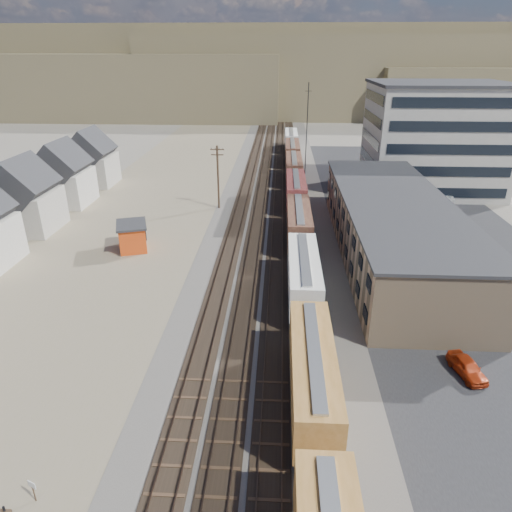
# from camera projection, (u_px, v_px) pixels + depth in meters

# --- Properties ---
(ground) EXTENTS (300.00, 300.00, 0.00)m
(ground) POSITION_uv_depth(u_px,v_px,m) (260.00, 383.00, 34.90)
(ground) COLOR #6B6356
(ground) RESTS_ON ground
(ballast_bed) EXTENTS (18.00, 200.00, 0.06)m
(ballast_bed) POSITION_uv_depth(u_px,v_px,m) (273.00, 194.00, 80.36)
(ballast_bed) COLOR #4C4742
(ballast_bed) RESTS_ON ground
(dirt_yard) EXTENTS (24.00, 180.00, 0.03)m
(dirt_yard) POSITION_uv_depth(u_px,v_px,m) (146.00, 211.00, 72.26)
(dirt_yard) COLOR #7A7054
(dirt_yard) RESTS_ON ground
(asphalt_lot) EXTENTS (26.00, 120.00, 0.04)m
(asphalt_lot) POSITION_uv_depth(u_px,v_px,m) (423.00, 227.00, 65.64)
(asphalt_lot) COLOR #232326
(asphalt_lot) RESTS_ON ground
(rail_tracks) EXTENTS (11.40, 200.00, 0.24)m
(rail_tracks) POSITION_uv_depth(u_px,v_px,m) (270.00, 194.00, 80.36)
(rail_tracks) COLOR black
(rail_tracks) RESTS_ON ground
(freight_train) EXTENTS (3.00, 119.74, 4.46)m
(freight_train) POSITION_uv_depth(u_px,v_px,m) (297.00, 204.00, 66.40)
(freight_train) COLOR black
(freight_train) RESTS_ON ground
(warehouse) EXTENTS (12.40, 40.40, 7.25)m
(warehouse) POSITION_uv_depth(u_px,v_px,m) (392.00, 227.00, 55.39)
(warehouse) COLOR tan
(warehouse) RESTS_ON ground
(office_tower) EXTENTS (22.60, 18.60, 18.45)m
(office_tower) POSITION_uv_depth(u_px,v_px,m) (434.00, 138.00, 79.69)
(office_tower) COLOR #9E998E
(office_tower) RESTS_ON ground
(utility_pole_north) EXTENTS (2.20, 0.32, 10.00)m
(utility_pole_north) POSITION_uv_depth(u_px,v_px,m) (218.00, 176.00, 71.33)
(utility_pole_north) COLOR #382619
(utility_pole_north) RESTS_ON ground
(radio_mast) EXTENTS (1.20, 0.16, 18.00)m
(radio_mast) POSITION_uv_depth(u_px,v_px,m) (307.00, 133.00, 85.41)
(radio_mast) COLOR black
(radio_mast) RESTS_ON ground
(townhouse_row) EXTENTS (8.15, 68.16, 10.47)m
(townhouse_row) POSITION_uv_depth(u_px,v_px,m) (0.00, 215.00, 57.52)
(townhouse_row) COLOR #B7B2A8
(townhouse_row) RESTS_ON ground
(hills_north) EXTENTS (265.00, 80.00, 32.00)m
(hills_north) POSITION_uv_depth(u_px,v_px,m) (280.00, 75.00, 181.80)
(hills_north) COLOR brown
(hills_north) RESTS_ON ground
(maintenance_shed) EXTENTS (4.93, 5.61, 3.46)m
(maintenance_shed) POSITION_uv_depth(u_px,v_px,m) (133.00, 236.00, 57.78)
(maintenance_shed) COLOR #D74514
(maintenance_shed) RESTS_ON ground
(sign_post) EXTENTS (0.55, 0.27, 1.52)m
(sign_post) POSITION_uv_depth(u_px,v_px,m) (33.00, 488.00, 25.38)
(sign_post) COLOR #382619
(sign_post) RESTS_ON ground
(parked_car_red) EXTENTS (2.43, 4.23, 1.35)m
(parked_car_red) POSITION_uv_depth(u_px,v_px,m) (467.00, 368.00, 35.56)
(parked_car_red) COLOR #AC300F
(parked_car_red) RESTS_ON ground
(parked_car_blue) EXTENTS (5.73, 4.74, 1.45)m
(parked_car_blue) POSITION_uv_depth(u_px,v_px,m) (413.00, 206.00, 71.98)
(parked_car_blue) COLOR navy
(parked_car_blue) RESTS_ON ground
(parked_car_far) EXTENTS (3.69, 5.39, 1.70)m
(parked_car_far) POSITION_uv_depth(u_px,v_px,m) (448.00, 202.00, 73.65)
(parked_car_far) COLOR silver
(parked_car_far) RESTS_ON ground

